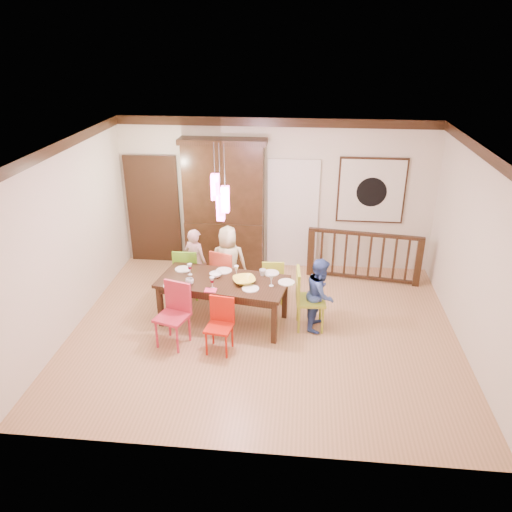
# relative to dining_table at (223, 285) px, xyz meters

# --- Properties ---
(floor) EXTENTS (6.00, 6.00, 0.00)m
(floor) POSITION_rel_dining_table_xyz_m (0.67, -0.22, -0.66)
(floor) COLOR #AC7F53
(floor) RESTS_ON ground
(ceiling) EXTENTS (6.00, 6.00, 0.00)m
(ceiling) POSITION_rel_dining_table_xyz_m (0.67, -0.22, 2.24)
(ceiling) COLOR white
(ceiling) RESTS_ON wall_back
(wall_back) EXTENTS (6.00, 0.00, 6.00)m
(wall_back) POSITION_rel_dining_table_xyz_m (0.67, 2.28, 0.79)
(wall_back) COLOR silver
(wall_back) RESTS_ON floor
(wall_left) EXTENTS (0.00, 5.00, 5.00)m
(wall_left) POSITION_rel_dining_table_xyz_m (-2.33, -0.22, 0.79)
(wall_left) COLOR silver
(wall_left) RESTS_ON floor
(wall_right) EXTENTS (0.00, 5.00, 5.00)m
(wall_right) POSITION_rel_dining_table_xyz_m (3.67, -0.22, 0.79)
(wall_right) COLOR silver
(wall_right) RESTS_ON floor
(crown_molding) EXTENTS (6.00, 5.00, 0.16)m
(crown_molding) POSITION_rel_dining_table_xyz_m (0.67, -0.22, 2.16)
(crown_molding) COLOR black
(crown_molding) RESTS_ON wall_back
(panel_door) EXTENTS (1.04, 0.07, 2.24)m
(panel_door) POSITION_rel_dining_table_xyz_m (-1.73, 2.23, 0.39)
(panel_door) COLOR black
(panel_door) RESTS_ON wall_back
(white_doorway) EXTENTS (0.97, 0.05, 2.22)m
(white_doorway) POSITION_rel_dining_table_xyz_m (1.02, 2.25, 0.39)
(white_doorway) COLOR silver
(white_doorway) RESTS_ON wall_back
(painting) EXTENTS (1.25, 0.06, 1.25)m
(painting) POSITION_rel_dining_table_xyz_m (2.47, 2.24, 0.94)
(painting) COLOR black
(painting) RESTS_ON wall_back
(pendant_cluster) EXTENTS (0.27, 0.21, 1.14)m
(pendant_cluster) POSITION_rel_dining_table_xyz_m (0.00, -0.00, 1.44)
(pendant_cluster) COLOR #FF4CAE
(pendant_cluster) RESTS_ON ceiling
(dining_table) EXTENTS (2.14, 1.24, 0.75)m
(dining_table) POSITION_rel_dining_table_xyz_m (0.00, 0.00, 0.00)
(dining_table) COLOR black
(dining_table) RESTS_ON floor
(chair_far_left) EXTENTS (0.42, 0.42, 0.93)m
(chair_far_left) POSITION_rel_dining_table_xyz_m (-0.75, 0.79, -0.13)
(chair_far_left) COLOR #5BA51D
(chair_far_left) RESTS_ON floor
(chair_far_mid) EXTENTS (0.54, 0.54, 0.93)m
(chair_far_mid) POSITION_rel_dining_table_xyz_m (-0.07, 0.80, -0.13)
(chair_far_mid) COLOR #D4482E
(chair_far_mid) RESTS_ON floor
(chair_far_right) EXTENTS (0.39, 0.39, 0.82)m
(chair_far_right) POSITION_rel_dining_table_xyz_m (0.74, 0.75, -0.19)
(chair_far_right) COLOR gold
(chair_far_right) RESTS_ON floor
(chair_near_left) EXTENTS (0.55, 0.55, 0.97)m
(chair_near_left) POSITION_rel_dining_table_xyz_m (-0.65, -0.72, -0.11)
(chair_near_left) COLOR #B82639
(chair_near_left) RESTS_ON floor
(chair_near_mid) EXTENTS (0.42, 0.42, 0.83)m
(chair_near_mid) POSITION_rel_dining_table_xyz_m (0.07, -0.82, -0.19)
(chair_near_mid) COLOR red
(chair_near_mid) RESTS_ON floor
(chair_end_right) EXTENTS (0.48, 0.48, 1.00)m
(chair_end_right) POSITION_rel_dining_table_xyz_m (1.39, -0.03, -0.09)
(chair_end_right) COLOR #9AA929
(chair_end_right) RESTS_ON floor
(china_hutch) EXTENTS (1.61, 0.46, 2.54)m
(china_hutch) POSITION_rel_dining_table_xyz_m (-0.29, 2.08, 0.61)
(china_hutch) COLOR black
(china_hutch) RESTS_ON floor
(balustrade) EXTENTS (2.11, 0.37, 0.96)m
(balustrade) POSITION_rel_dining_table_xyz_m (2.37, 1.73, -0.16)
(balustrade) COLOR black
(balustrade) RESTS_ON floor
(person_far_left) EXTENTS (0.53, 0.46, 1.23)m
(person_far_left) POSITION_rel_dining_table_xyz_m (-0.63, 0.90, -0.05)
(person_far_left) COLOR beige
(person_far_left) RESTS_ON floor
(person_far_mid) EXTENTS (0.68, 0.49, 1.30)m
(person_far_mid) POSITION_rel_dining_table_xyz_m (-0.05, 0.88, -0.01)
(person_far_mid) COLOR beige
(person_far_mid) RESTS_ON floor
(person_end_right) EXTENTS (0.55, 0.65, 1.18)m
(person_end_right) POSITION_rel_dining_table_xyz_m (1.53, -0.00, -0.07)
(person_end_right) COLOR #3955A1
(person_end_right) RESTS_ON floor
(serving_bowl) EXTENTS (0.44, 0.44, 0.08)m
(serving_bowl) POSITION_rel_dining_table_xyz_m (0.34, -0.06, 0.13)
(serving_bowl) COLOR yellow
(serving_bowl) RESTS_ON dining_table
(small_bowl) EXTENTS (0.25, 0.25, 0.06)m
(small_bowl) POSITION_rel_dining_table_xyz_m (-0.13, 0.11, 0.12)
(small_bowl) COLOR white
(small_bowl) RESTS_ON dining_table
(cup_left) EXTENTS (0.14, 0.14, 0.10)m
(cup_left) POSITION_rel_dining_table_xyz_m (-0.49, -0.19, 0.14)
(cup_left) COLOR silver
(cup_left) RESTS_ON dining_table
(cup_right) EXTENTS (0.14, 0.14, 0.10)m
(cup_right) POSITION_rel_dining_table_xyz_m (0.61, 0.23, 0.14)
(cup_right) COLOR silver
(cup_right) RESTS_ON dining_table
(plate_far_left) EXTENTS (0.26, 0.26, 0.01)m
(plate_far_left) POSITION_rel_dining_table_xyz_m (-0.71, 0.31, 0.10)
(plate_far_left) COLOR white
(plate_far_left) RESTS_ON dining_table
(plate_far_mid) EXTENTS (0.26, 0.26, 0.01)m
(plate_far_mid) POSITION_rel_dining_table_xyz_m (-0.03, 0.32, 0.10)
(plate_far_mid) COLOR white
(plate_far_mid) RESTS_ON dining_table
(plate_far_right) EXTENTS (0.26, 0.26, 0.01)m
(plate_far_right) POSITION_rel_dining_table_xyz_m (0.74, 0.31, 0.10)
(plate_far_right) COLOR white
(plate_far_right) RESTS_ON dining_table
(plate_near_left) EXTENTS (0.26, 0.26, 0.01)m
(plate_near_left) POSITION_rel_dining_table_xyz_m (-0.75, -0.28, 0.10)
(plate_near_left) COLOR white
(plate_near_left) RESTS_ON dining_table
(plate_near_mid) EXTENTS (0.26, 0.26, 0.01)m
(plate_near_mid) POSITION_rel_dining_table_xyz_m (0.47, -0.25, 0.10)
(plate_near_mid) COLOR white
(plate_near_mid) RESTS_ON dining_table
(plate_end_right) EXTENTS (0.26, 0.26, 0.01)m
(plate_end_right) POSITION_rel_dining_table_xyz_m (1.00, 0.01, 0.10)
(plate_end_right) COLOR white
(plate_end_right) RESTS_ON dining_table
(wine_glass_a) EXTENTS (0.08, 0.08, 0.19)m
(wine_glass_a) POSITION_rel_dining_table_xyz_m (-0.56, 0.14, 0.18)
(wine_glass_a) COLOR #590C19
(wine_glass_a) RESTS_ON dining_table
(wine_glass_b) EXTENTS (0.08, 0.08, 0.19)m
(wine_glass_b) POSITION_rel_dining_table_xyz_m (0.20, 0.14, 0.18)
(wine_glass_b) COLOR silver
(wine_glass_b) RESTS_ON dining_table
(wine_glass_c) EXTENTS (0.08, 0.08, 0.19)m
(wine_glass_c) POSITION_rel_dining_table_xyz_m (-0.11, -0.28, 0.18)
(wine_glass_c) COLOR #590C19
(wine_glass_c) RESTS_ON dining_table
(wine_glass_d) EXTENTS (0.08, 0.08, 0.19)m
(wine_glass_d) POSITION_rel_dining_table_xyz_m (0.77, -0.11, 0.18)
(wine_glass_d) COLOR silver
(wine_glass_d) RESTS_ON dining_table
(napkin) EXTENTS (0.18, 0.14, 0.01)m
(napkin) POSITION_rel_dining_table_xyz_m (-0.13, -0.36, 0.10)
(napkin) COLOR #D83359
(napkin) RESTS_ON dining_table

